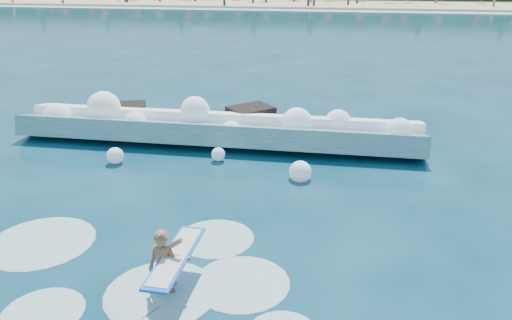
% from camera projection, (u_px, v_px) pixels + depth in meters
% --- Properties ---
extents(ground, '(200.00, 200.00, 0.00)m').
position_uv_depth(ground, '(191.00, 223.00, 13.84)').
color(ground, '#083142').
rests_on(ground, ground).
extents(beach, '(140.00, 20.00, 0.40)m').
position_uv_depth(beach, '(322.00, 4.00, 85.25)').
color(beach, tan).
rests_on(beach, ground).
extents(wet_band, '(140.00, 5.00, 0.08)m').
position_uv_depth(wet_band, '(319.00, 10.00, 75.23)').
color(wet_band, silver).
rests_on(wet_band, ground).
extents(breaking_wave, '(16.01, 2.58, 1.38)m').
position_uv_depth(breaking_wave, '(217.00, 130.00, 19.95)').
color(breaking_wave, teal).
rests_on(breaking_wave, ground).
extents(rock_cluster, '(8.05, 3.06, 1.22)m').
position_uv_depth(rock_cluster, '(179.00, 121.00, 21.49)').
color(rock_cluster, black).
rests_on(rock_cluster, ground).
extents(surfer_with_board, '(0.95, 2.97, 1.83)m').
position_uv_depth(surfer_with_board, '(166.00, 267.00, 10.66)').
color(surfer_with_board, '#8D5E42').
rests_on(surfer_with_board, ground).
extents(wave_spray, '(14.81, 4.65, 1.93)m').
position_uv_depth(wave_spray, '(200.00, 120.00, 19.79)').
color(wave_spray, white).
rests_on(wave_spray, ground).
extents(surf_foam, '(8.70, 5.40, 0.14)m').
position_uv_depth(surf_foam, '(136.00, 268.00, 11.78)').
color(surf_foam, silver).
rests_on(surf_foam, ground).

